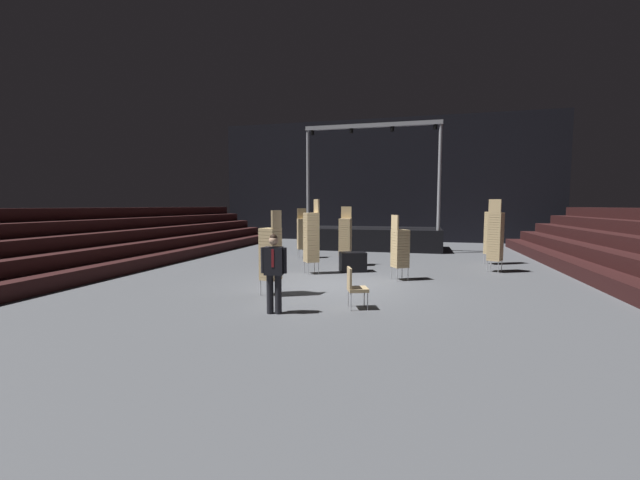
{
  "coord_description": "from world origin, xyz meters",
  "views": [
    {
      "loc": [
        2.32,
        -11.08,
        2.34
      ],
      "look_at": [
        -0.27,
        -0.81,
        1.4
      ],
      "focal_mm": 21.8,
      "sensor_mm": 36.0,
      "label": 1
    }
  ],
  "objects_px": {
    "chair_stack_rear_left": "(271,253)",
    "chair_stack_rear_right": "(492,232)",
    "equipment_road_case": "(353,262)",
    "loose_chair_near_man": "(355,285)",
    "chair_stack_mid_centre": "(345,236)",
    "chair_stack_mid_left": "(311,237)",
    "chair_stack_front_right": "(400,248)",
    "chair_stack_front_left": "(302,233)",
    "chair_stack_mid_right": "(495,236)",
    "stage_riser": "(373,237)",
    "man_with_tie": "(274,269)"
  },
  "relations": [
    {
      "from": "equipment_road_case",
      "to": "loose_chair_near_man",
      "type": "relative_size",
      "value": 0.95
    },
    {
      "from": "chair_stack_rear_right",
      "to": "chair_stack_front_right",
      "type": "bearing_deg",
      "value": 103.82
    },
    {
      "from": "chair_stack_mid_right",
      "to": "chair_stack_rear_left",
      "type": "xyz_separation_m",
      "value": [
        -6.38,
        -5.26,
        -0.17
      ]
    },
    {
      "from": "stage_riser",
      "to": "equipment_road_case",
      "type": "distance_m",
      "value": 7.67
    },
    {
      "from": "equipment_road_case",
      "to": "chair_stack_mid_left",
      "type": "bearing_deg",
      "value": -150.81
    },
    {
      "from": "equipment_road_case",
      "to": "loose_chair_near_man",
      "type": "xyz_separation_m",
      "value": [
        0.85,
        -4.93,
        0.19
      ]
    },
    {
      "from": "chair_stack_rear_left",
      "to": "chair_stack_rear_right",
      "type": "relative_size",
      "value": 0.87
    },
    {
      "from": "chair_stack_mid_centre",
      "to": "equipment_road_case",
      "type": "xyz_separation_m",
      "value": [
        0.51,
        -1.28,
        -0.81
      ]
    },
    {
      "from": "chair_stack_mid_left",
      "to": "chair_stack_rear_left",
      "type": "height_order",
      "value": "chair_stack_mid_left"
    },
    {
      "from": "chair_stack_front_left",
      "to": "chair_stack_rear_left",
      "type": "relative_size",
      "value": 1.0
    },
    {
      "from": "chair_stack_mid_left",
      "to": "chair_stack_rear_left",
      "type": "xyz_separation_m",
      "value": [
        -0.17,
        -3.37,
        -0.17
      ]
    },
    {
      "from": "stage_riser",
      "to": "chair_stack_rear_right",
      "type": "height_order",
      "value": "stage_riser"
    },
    {
      "from": "chair_stack_mid_left",
      "to": "chair_stack_front_left",
      "type": "bearing_deg",
      "value": -14.84
    },
    {
      "from": "chair_stack_front_right",
      "to": "stage_riser",
      "type": "bearing_deg",
      "value": 160.27
    },
    {
      "from": "man_with_tie",
      "to": "chair_stack_front_left",
      "type": "relative_size",
      "value": 0.78
    },
    {
      "from": "chair_stack_mid_centre",
      "to": "chair_stack_front_right",
      "type": "bearing_deg",
      "value": 132.48
    },
    {
      "from": "chair_stack_front_left",
      "to": "chair_stack_mid_centre",
      "type": "relative_size",
      "value": 0.96
    },
    {
      "from": "man_with_tie",
      "to": "chair_stack_front_left",
      "type": "bearing_deg",
      "value": -86.34
    },
    {
      "from": "chair_stack_front_right",
      "to": "chair_stack_rear_right",
      "type": "distance_m",
      "value": 5.5
    },
    {
      "from": "chair_stack_mid_centre",
      "to": "equipment_road_case",
      "type": "relative_size",
      "value": 2.56
    },
    {
      "from": "man_with_tie",
      "to": "chair_stack_rear_right",
      "type": "bearing_deg",
      "value": -132.63
    },
    {
      "from": "chair_stack_rear_right",
      "to": "equipment_road_case",
      "type": "height_order",
      "value": "chair_stack_rear_right"
    },
    {
      "from": "chair_stack_front_right",
      "to": "chair_stack_mid_right",
      "type": "bearing_deg",
      "value": 94.92
    },
    {
      "from": "stage_riser",
      "to": "man_with_tie",
      "type": "bearing_deg",
      "value": -92.82
    },
    {
      "from": "chair_stack_mid_right",
      "to": "loose_chair_near_man",
      "type": "distance_m",
      "value": 7.33
    },
    {
      "from": "man_with_tie",
      "to": "chair_stack_mid_right",
      "type": "bearing_deg",
      "value": -138.33
    },
    {
      "from": "stage_riser",
      "to": "man_with_tie",
      "type": "distance_m",
      "value": 13.46
    },
    {
      "from": "chair_stack_mid_left",
      "to": "loose_chair_near_man",
      "type": "bearing_deg",
      "value": 171.5
    },
    {
      "from": "equipment_road_case",
      "to": "loose_chair_near_man",
      "type": "bearing_deg",
      "value": -80.21
    },
    {
      "from": "chair_stack_front_left",
      "to": "chair_stack_mid_right",
      "type": "xyz_separation_m",
      "value": [
        7.65,
        -1.87,
        0.17
      ]
    },
    {
      "from": "equipment_road_case",
      "to": "chair_stack_mid_right",
      "type": "bearing_deg",
      "value": 13.3
    },
    {
      "from": "chair_stack_mid_centre",
      "to": "equipment_road_case",
      "type": "bearing_deg",
      "value": 112.44
    },
    {
      "from": "chair_stack_front_left",
      "to": "chair_stack_mid_centre",
      "type": "xyz_separation_m",
      "value": [
        2.26,
        -1.74,
        0.04
      ]
    },
    {
      "from": "equipment_road_case",
      "to": "loose_chair_near_man",
      "type": "height_order",
      "value": "loose_chair_near_man"
    },
    {
      "from": "loose_chair_near_man",
      "to": "chair_stack_front_right",
      "type": "bearing_deg",
      "value": 148.33
    },
    {
      "from": "chair_stack_front_right",
      "to": "loose_chair_near_man",
      "type": "bearing_deg",
      "value": -43.8
    },
    {
      "from": "chair_stack_mid_centre",
      "to": "chair_stack_rear_left",
      "type": "bearing_deg",
      "value": 80.33
    },
    {
      "from": "man_with_tie",
      "to": "chair_stack_rear_left",
      "type": "bearing_deg",
      "value": -75.72
    },
    {
      "from": "chair_stack_front_left",
      "to": "equipment_road_case",
      "type": "relative_size",
      "value": 2.47
    },
    {
      "from": "chair_stack_mid_left",
      "to": "chair_stack_mid_right",
      "type": "xyz_separation_m",
      "value": [
        6.2,
        1.89,
        0.0
      ]
    },
    {
      "from": "man_with_tie",
      "to": "chair_stack_mid_centre",
      "type": "xyz_separation_m",
      "value": [
        0.27,
        7.05,
        0.17
      ]
    },
    {
      "from": "stage_riser",
      "to": "chair_stack_mid_centre",
      "type": "relative_size",
      "value": 3.09
    },
    {
      "from": "chair_stack_mid_right",
      "to": "chair_stack_mid_centre",
      "type": "relative_size",
      "value": 1.11
    },
    {
      "from": "chair_stack_rear_left",
      "to": "chair_stack_mid_right",
      "type": "bearing_deg",
      "value": -36.61
    },
    {
      "from": "chair_stack_mid_left",
      "to": "chair_stack_front_right",
      "type": "bearing_deg",
      "value": -134.26
    },
    {
      "from": "stage_riser",
      "to": "chair_stack_rear_left",
      "type": "bearing_deg",
      "value": -96.7
    },
    {
      "from": "chair_stack_mid_centre",
      "to": "loose_chair_near_man",
      "type": "bearing_deg",
      "value": 103.08
    },
    {
      "from": "chair_stack_rear_left",
      "to": "chair_stack_rear_right",
      "type": "distance_m",
      "value": 9.8
    },
    {
      "from": "chair_stack_mid_right",
      "to": "loose_chair_near_man",
      "type": "height_order",
      "value": "chair_stack_mid_right"
    },
    {
      "from": "chair_stack_front_left",
      "to": "equipment_road_case",
      "type": "xyz_separation_m",
      "value": [
        2.77,
        -3.02,
        -0.76
      ]
    }
  ]
}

